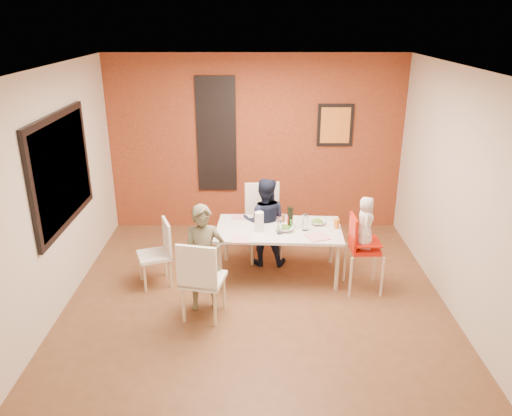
{
  "coord_description": "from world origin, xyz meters",
  "views": [
    {
      "loc": [
        -0.01,
        -5.25,
        3.21
      ],
      "look_at": [
        0.0,
        0.3,
        1.05
      ],
      "focal_mm": 35.0,
      "sensor_mm": 36.0,
      "label": 1
    }
  ],
  "objects_px": {
    "dining_table": "(279,232)",
    "chair_left": "(160,249)",
    "chair_far": "(263,217)",
    "child_far": "(265,222)",
    "child_near": "(204,258)",
    "chair_near": "(201,277)",
    "high_chair": "(361,246)",
    "wine_bottle": "(290,217)",
    "toddler": "(365,222)",
    "paper_towel_roll": "(259,222)"
  },
  "relations": [
    {
      "from": "high_chair",
      "to": "child_near",
      "type": "bearing_deg",
      "value": 101.53
    },
    {
      "from": "chair_far",
      "to": "chair_left",
      "type": "xyz_separation_m",
      "value": [
        -1.31,
        -0.8,
        -0.11
      ]
    },
    {
      "from": "wine_bottle",
      "to": "high_chair",
      "type": "bearing_deg",
      "value": -25.61
    },
    {
      "from": "toddler",
      "to": "paper_towel_roll",
      "type": "height_order",
      "value": "toddler"
    },
    {
      "from": "high_chair",
      "to": "child_far",
      "type": "distance_m",
      "value": 1.36
    },
    {
      "from": "chair_left",
      "to": "child_near",
      "type": "xyz_separation_m",
      "value": [
        0.62,
        -0.58,
        0.17
      ]
    },
    {
      "from": "chair_left",
      "to": "child_near",
      "type": "bearing_deg",
      "value": 25.95
    },
    {
      "from": "child_near",
      "to": "chair_left",
      "type": "bearing_deg",
      "value": 131.54
    },
    {
      "from": "child_near",
      "to": "child_far",
      "type": "height_order",
      "value": "child_near"
    },
    {
      "from": "dining_table",
      "to": "child_far",
      "type": "xyz_separation_m",
      "value": [
        -0.18,
        0.33,
        0.01
      ]
    },
    {
      "from": "wine_bottle",
      "to": "toddler",
      "type": "bearing_deg",
      "value": -24.89
    },
    {
      "from": "chair_far",
      "to": "wine_bottle",
      "type": "xyz_separation_m",
      "value": [
        0.33,
        -0.55,
        0.22
      ]
    },
    {
      "from": "chair_left",
      "to": "paper_towel_roll",
      "type": "height_order",
      "value": "paper_towel_roll"
    },
    {
      "from": "dining_table",
      "to": "chair_left",
      "type": "bearing_deg",
      "value": -171.63
    },
    {
      "from": "chair_left",
      "to": "toddler",
      "type": "relative_size",
      "value": 1.3
    },
    {
      "from": "child_near",
      "to": "chair_far",
      "type": "bearing_deg",
      "value": 58.01
    },
    {
      "from": "toddler",
      "to": "chair_near",
      "type": "bearing_deg",
      "value": 117.13
    },
    {
      "from": "chair_left",
      "to": "dining_table",
      "type": "bearing_deg",
      "value": 77.46
    },
    {
      "from": "toddler",
      "to": "chair_left",
      "type": "bearing_deg",
      "value": 94.36
    },
    {
      "from": "child_near",
      "to": "wine_bottle",
      "type": "xyz_separation_m",
      "value": [
        1.02,
        0.83,
        0.16
      ]
    },
    {
      "from": "high_chair",
      "to": "wine_bottle",
      "type": "distance_m",
      "value": 0.96
    },
    {
      "from": "chair_far",
      "to": "child_far",
      "type": "xyz_separation_m",
      "value": [
        0.01,
        -0.25,
        0.03
      ]
    },
    {
      "from": "chair_left",
      "to": "wine_bottle",
      "type": "bearing_deg",
      "value": 77.74
    },
    {
      "from": "child_near",
      "to": "dining_table",
      "type": "bearing_deg",
      "value": 36.86
    },
    {
      "from": "chair_far",
      "to": "high_chair",
      "type": "xyz_separation_m",
      "value": [
        1.18,
        -0.95,
        0.01
      ]
    },
    {
      "from": "chair_near",
      "to": "chair_far",
      "type": "xyz_separation_m",
      "value": [
        0.71,
        1.62,
        0.04
      ]
    },
    {
      "from": "dining_table",
      "to": "toddler",
      "type": "distance_m",
      "value": 1.12
    },
    {
      "from": "chair_near",
      "to": "child_near",
      "type": "xyz_separation_m",
      "value": [
        0.02,
        0.24,
        0.1
      ]
    },
    {
      "from": "chair_near",
      "to": "paper_towel_roll",
      "type": "xyz_separation_m",
      "value": [
        0.65,
        0.95,
        0.25
      ]
    },
    {
      "from": "chair_left",
      "to": "high_chair",
      "type": "height_order",
      "value": "high_chair"
    },
    {
      "from": "toddler",
      "to": "paper_towel_roll",
      "type": "bearing_deg",
      "value": 85.11
    },
    {
      "from": "toddler",
      "to": "wine_bottle",
      "type": "relative_size",
      "value": 2.32
    },
    {
      "from": "chair_near",
      "to": "toddler",
      "type": "distance_m",
      "value": 2.06
    },
    {
      "from": "chair_far",
      "to": "high_chair",
      "type": "distance_m",
      "value": 1.51
    },
    {
      "from": "chair_left",
      "to": "high_chair",
      "type": "relative_size",
      "value": 0.86
    },
    {
      "from": "paper_towel_roll",
      "to": "wine_bottle",
      "type": "bearing_deg",
      "value": 16.48
    },
    {
      "from": "dining_table",
      "to": "chair_left",
      "type": "xyz_separation_m",
      "value": [
        -1.5,
        -0.22,
        -0.14
      ]
    },
    {
      "from": "child_far",
      "to": "paper_towel_roll",
      "type": "height_order",
      "value": "child_far"
    },
    {
      "from": "wine_bottle",
      "to": "child_far",
      "type": "bearing_deg",
      "value": 136.97
    },
    {
      "from": "high_chair",
      "to": "toddler",
      "type": "xyz_separation_m",
      "value": [
        0.03,
        0.0,
        0.31
      ]
    },
    {
      "from": "child_near",
      "to": "toddler",
      "type": "relative_size",
      "value": 1.98
    },
    {
      "from": "child_near",
      "to": "chair_near",
      "type": "bearing_deg",
      "value": -99.52
    },
    {
      "from": "high_chair",
      "to": "toddler",
      "type": "bearing_deg",
      "value": -89.02
    },
    {
      "from": "high_chair",
      "to": "paper_towel_roll",
      "type": "bearing_deg",
      "value": 75.71
    },
    {
      "from": "dining_table",
      "to": "chair_near",
      "type": "relative_size",
      "value": 1.7
    },
    {
      "from": "chair_near",
      "to": "toddler",
      "type": "height_order",
      "value": "toddler"
    },
    {
      "from": "child_far",
      "to": "high_chair",
      "type": "bearing_deg",
      "value": 152.29
    },
    {
      "from": "chair_left",
      "to": "child_far",
      "type": "xyz_separation_m",
      "value": [
        1.32,
        0.55,
        0.14
      ]
    },
    {
      "from": "child_near",
      "to": "paper_towel_roll",
      "type": "xyz_separation_m",
      "value": [
        0.63,
        0.71,
        0.15
      ]
    },
    {
      "from": "dining_table",
      "to": "high_chair",
      "type": "relative_size",
      "value": 1.67
    }
  ]
}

